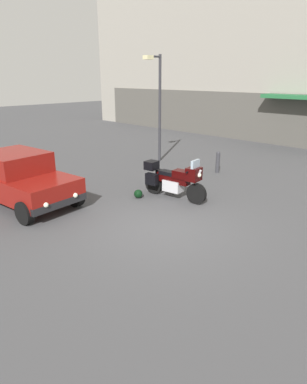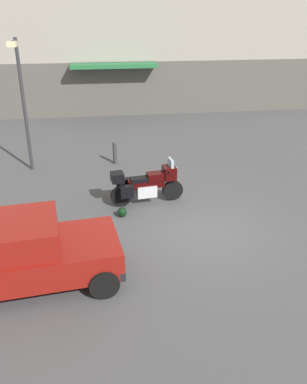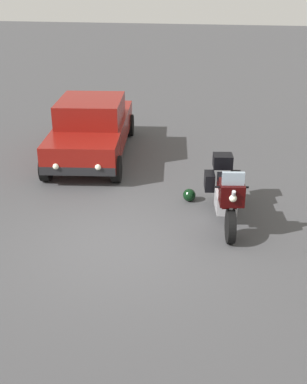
% 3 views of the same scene
% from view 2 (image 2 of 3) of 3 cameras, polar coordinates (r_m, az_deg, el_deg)
% --- Properties ---
extents(ground_plane, '(80.00, 80.00, 0.00)m').
position_cam_2_polar(ground_plane, '(11.25, 6.66, -5.22)').
color(ground_plane, '#424244').
extents(building_facade_rear, '(38.88, 3.40, 10.68)m').
position_cam_2_polar(building_facade_rear, '(23.48, -1.64, 24.08)').
color(building_facade_rear, gray).
rests_on(building_facade_rear, ground).
extents(motorcycle, '(2.26, 0.89, 1.36)m').
position_cam_2_polar(motorcycle, '(12.37, -1.08, 1.09)').
color(motorcycle, black).
rests_on(motorcycle, ground).
extents(helmet, '(0.28, 0.28, 0.28)m').
position_cam_2_polar(helmet, '(11.80, -4.39, -2.80)').
color(helmet, black).
rests_on(helmet, ground).
extents(car_sedan_far, '(4.71, 2.38, 1.56)m').
position_cam_2_polar(car_sedan_far, '(9.20, -19.00, -8.28)').
color(car_sedan_far, maroon).
rests_on(car_sedan_far, ground).
extents(streetlamp_curbside, '(0.28, 0.94, 4.59)m').
position_cam_2_polar(streetlamp_curbside, '(14.92, -17.85, 12.90)').
color(streetlamp_curbside, '#2D2D33').
rests_on(streetlamp_curbside, ground).
extents(bollard_curbside, '(0.16, 0.16, 0.88)m').
position_cam_2_polar(bollard_curbside, '(15.66, -5.39, 5.58)').
color(bollard_curbside, '#333338').
rests_on(bollard_curbside, ground).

